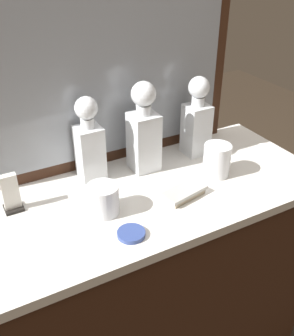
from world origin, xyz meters
name	(u,v)px	position (x,y,z in m)	size (l,w,h in m)	color
dresser	(147,295)	(0.00, 0.00, 0.45)	(1.10, 0.48, 0.89)	#381E11
dresser_mirror	(110,45)	(0.00, 0.22, 1.27)	(0.84, 0.03, 0.76)	#381E11
crystal_decanter_far_left	(196,124)	(0.26, 0.13, 1.00)	(0.08, 0.08, 0.27)	white
crystal_decanter_left	(90,147)	(-0.11, 0.15, 1.00)	(0.08, 0.08, 0.26)	white
crystal_decanter_right	(144,136)	(0.06, 0.12, 1.01)	(0.08, 0.08, 0.29)	white
crystal_tumbler_front	(217,161)	(0.23, -0.02, 0.94)	(0.08, 0.08, 0.10)	white
crystal_tumbler_far_left	(103,201)	(-0.15, -0.03, 0.93)	(0.09, 0.09, 0.08)	white
silver_brush_front	(184,193)	(0.08, -0.08, 0.91)	(0.14, 0.09, 0.02)	#B7A88C
porcelain_dish	(131,234)	(-0.13, -0.15, 0.90)	(0.07, 0.07, 0.01)	#33478C
napkin_holder	(11,195)	(-0.36, 0.10, 0.94)	(0.05, 0.05, 0.11)	black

